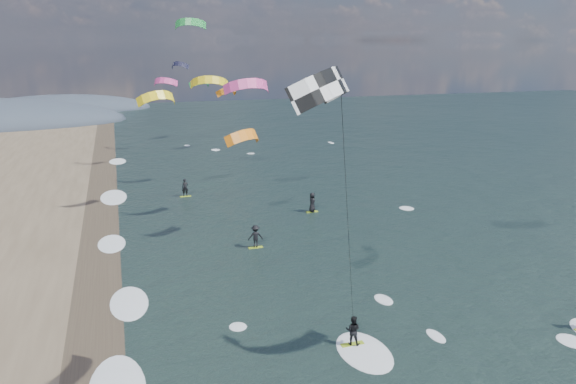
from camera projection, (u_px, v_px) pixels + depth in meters
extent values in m
cube|color=#382D23|center=(94.00, 350.00, 28.73)|extent=(3.00, 240.00, 0.00)
ellipsoid|color=#3D4756|center=(60.00, 110.00, 127.40)|extent=(40.00, 18.00, 7.00)
cube|color=#98B820|center=(352.00, 344.00, 29.20)|extent=(1.25, 0.39, 0.06)
imported|color=black|center=(353.00, 330.00, 28.98)|extent=(0.97, 0.92, 1.59)
ellipsoid|color=white|center=(364.00, 352.00, 28.55)|extent=(2.60, 4.20, 0.12)
cylinder|color=black|center=(348.00, 226.00, 23.94)|extent=(0.02, 0.02, 14.52)
cube|color=#98B820|center=(256.00, 247.00, 42.90)|extent=(1.10, 0.35, 0.05)
imported|color=black|center=(255.00, 236.00, 42.67)|extent=(1.18, 0.73, 1.76)
cube|color=#98B820|center=(312.00, 212.00, 51.83)|extent=(1.10, 0.35, 0.05)
imported|color=black|center=(312.00, 202.00, 51.59)|extent=(0.77, 0.99, 1.80)
cube|color=#98B820|center=(186.00, 196.00, 56.97)|extent=(1.10, 0.35, 0.05)
imported|color=black|center=(185.00, 188.00, 56.73)|extent=(0.69, 0.48, 1.78)
ellipsoid|color=white|center=(118.00, 304.00, 33.68)|extent=(2.40, 5.40, 0.11)
ellipsoid|color=white|center=(116.00, 243.00, 43.83)|extent=(2.40, 5.40, 0.11)
ellipsoid|color=white|center=(114.00, 197.00, 56.75)|extent=(2.40, 5.40, 0.11)
ellipsoid|color=white|center=(113.00, 162.00, 73.36)|extent=(2.40, 5.40, 0.11)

